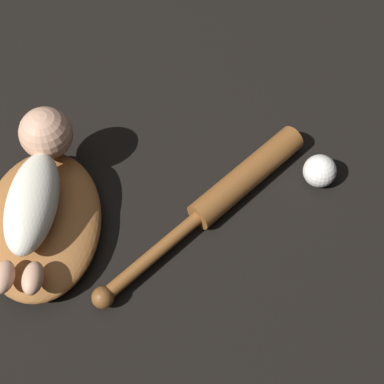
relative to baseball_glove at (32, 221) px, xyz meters
name	(u,v)px	position (x,y,z in m)	size (l,w,h in m)	color
ground_plane	(27,236)	(-0.01, 0.02, -0.04)	(6.00, 6.00, 0.00)	black
baseball_glove	(32,221)	(0.00, 0.00, 0.00)	(0.41, 0.35, 0.07)	#935B2D
baby_figure	(37,177)	(0.04, -0.04, 0.08)	(0.39, 0.23, 0.11)	silver
baseball_bat	(228,192)	(-0.07, -0.41, -0.01)	(0.28, 0.55, 0.06)	brown
baseball	(320,171)	(-0.09, -0.62, 0.00)	(0.07, 0.07, 0.07)	white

